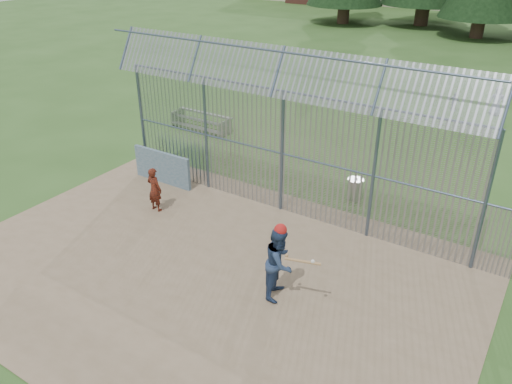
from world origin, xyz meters
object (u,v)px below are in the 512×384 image
Objects in this scene: bleacher at (201,121)px; trash_can at (355,189)px; batter at (280,262)px; dugout_wall at (162,167)px; onlooker at (155,189)px.

trash_can is at bearing -16.30° from bleacher.
dugout_wall is at bearing 53.13° from batter.
bleacher is at bearing 35.86° from batter.
bleacher is at bearing -61.76° from onlooker.
trash_can is (5.17, 4.27, -0.39)m from onlooker.
dugout_wall is 3.05× the size of trash_can.
bleacher is at bearing 114.15° from dugout_wall.
bleacher is at bearing 163.70° from trash_can.
bleacher is (-9.07, 8.34, -0.57)m from batter.
onlooker reaches higher than dugout_wall.
onlooker reaches higher than trash_can.
onlooker is at bearing 63.02° from batter.
batter is at bearing -25.32° from dugout_wall.
dugout_wall is at bearing -65.85° from bleacher.
onlooker is at bearing -54.46° from dugout_wall.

